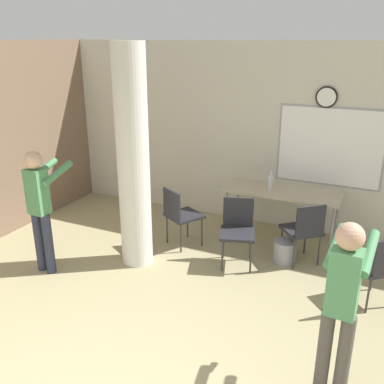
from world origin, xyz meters
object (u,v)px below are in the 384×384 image
Objects in this scene: folding_table at (282,195)px; chair_table_front at (238,227)px; chair_mid_room at (379,264)px; bottle_on_table at (271,182)px; person_playing_side at (342,298)px; person_watching_back at (40,203)px; chair_table_right at (304,228)px; chair_table_left at (180,213)px.

folding_table is 1.86× the size of chair_table_front.
chair_table_front and chair_mid_room have the same top height.
bottle_on_table is (-0.18, -0.03, 0.17)m from folding_table.
chair_mid_room is 1.57m from person_playing_side.
person_playing_side is at bearing -8.80° from person_watching_back.
person_playing_side reaches higher than bottle_on_table.
person_watching_back is (-2.50, -2.09, 0.21)m from folding_table.
person_watching_back is (-2.32, -2.06, 0.04)m from bottle_on_table.
person_playing_side is (0.66, -2.10, 0.41)m from chair_table_right.
chair_table_right is at bearing 22.74° from chair_table_front.
chair_table_left is (-1.26, -0.76, -0.21)m from folding_table.
chair_table_left is at bearing -172.89° from chair_table_right.
chair_table_front and chair_table_left have the same top height.
bottle_on_table is at bearing 41.62° from person_watching_back.
chair_mid_room is 2.64m from chair_table_left.
chair_mid_room reaches higher than folding_table.
chair_table_left is at bearing 46.96° from person_watching_back.
bottle_on_table reaches higher than chair_table_front.
folding_table is at bearing 31.31° from chair_table_left.
chair_table_left is 0.55× the size of person_watching_back.
person_watching_back is (-3.85, -0.94, 0.42)m from chair_mid_room.
chair_table_left is at bearing 141.27° from person_playing_side.
chair_mid_room is (1.53, -1.12, -0.38)m from bottle_on_table.
chair_table_right is 1.00× the size of chair_table_front.
person_watching_back is 3.63m from person_playing_side.
bottle_on_table is 1.94m from chair_mid_room.
chair_mid_room is 3.98m from person_watching_back.
person_playing_side is (3.59, -0.56, -0.01)m from person_watching_back.
folding_table is 1.86× the size of chair_table_right.
chair_table_left is (-1.69, -0.21, 0.00)m from chair_table_right.
folding_table is 0.25m from bottle_on_table.
bottle_on_table reaches higher than chair_table_right.
chair_mid_room is at bearing -8.52° from chair_table_left.
person_watching_back reaches higher than chair_mid_room.
chair_table_right and chair_table_front have the same top height.
chair_table_left is (-0.90, 0.12, 0.00)m from chair_table_front.
chair_table_right is at bearing 7.11° from chair_table_left.
chair_table_front is at bearing 29.46° from person_watching_back.
folding_table is at bearing 9.87° from bottle_on_table.
chair_table_right is 1.00× the size of chair_table_left.
person_watching_back is at bearing 171.20° from person_playing_side.
person_playing_side reaches higher than folding_table.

